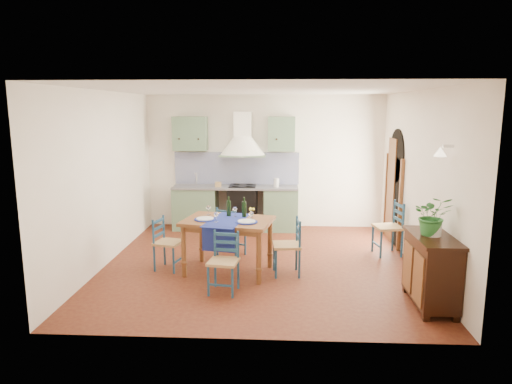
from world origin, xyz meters
TOP-DOWN VIEW (x-y plane):
  - floor at (0.00, 0.00)m, footprint 5.00×5.00m
  - back_wall at (-0.47, 2.29)m, footprint 5.00×0.96m
  - right_wall at (2.50, 0.28)m, footprint 0.26×5.00m
  - left_wall at (-2.50, 0.00)m, footprint 0.04×5.00m
  - ceiling at (0.00, 0.00)m, footprint 5.00×5.00m
  - dining_table at (-0.47, -0.41)m, footprint 1.47×1.15m
  - chair_near at (-0.44, -1.18)m, footprint 0.45×0.45m
  - chair_far at (-0.51, 0.33)m, footprint 0.54×0.54m
  - chair_left at (-1.45, -0.32)m, footprint 0.47×0.47m
  - chair_right at (0.47, -0.46)m, footprint 0.45×0.45m
  - chair_spare at (2.23, 0.61)m, footprint 0.51×0.51m
  - sideboard at (2.26, -1.50)m, footprint 0.50×1.05m
  - potted_plant at (2.24, -1.47)m, footprint 0.51×0.46m

SIDE VIEW (x-z plane):
  - floor at x=0.00m, z-range 0.00..0.00m
  - chair_left at x=-1.45m, z-range 0.01..0.85m
  - chair_near at x=-0.44m, z-range 0.01..0.86m
  - chair_right at x=0.47m, z-range 0.02..0.89m
  - chair_far at x=-0.51m, z-range 0.02..0.90m
  - chair_spare at x=2.23m, z-range 0.02..0.95m
  - sideboard at x=2.26m, z-range 0.04..0.98m
  - dining_table at x=-0.47m, z-range 0.17..1.32m
  - back_wall at x=-0.47m, z-range -0.35..2.45m
  - potted_plant at x=2.24m, z-range 0.94..1.45m
  - right_wall at x=2.50m, z-range -0.06..2.74m
  - left_wall at x=-2.50m, z-range 0.00..2.80m
  - ceiling at x=0.00m, z-range 2.80..2.81m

